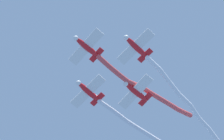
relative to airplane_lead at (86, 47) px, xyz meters
name	(u,v)px	position (x,y,z in m)	size (l,w,h in m)	color
airplane_lead	(86,47)	(0.00, 0.00, 0.00)	(5.68, 7.51, 1.85)	red
smoke_trail_lead	(145,89)	(12.43, -2.85, 0.76)	(20.31, 6.33, 2.90)	#DB4C4C
airplane_left_wing	(136,47)	(5.00, -6.56, -0.40)	(5.63, 7.48, 1.85)	red
smoke_trail_left_wing	(189,106)	(19.05, -7.35, -0.93)	(23.52, 1.41, 2.36)	white
airplane_right_wing	(88,91)	(6.55, 4.99, 0.30)	(5.63, 7.48, 1.85)	red
smoke_trail_right_wing	(165,140)	(22.08, -0.16, -0.57)	(25.24, 12.93, 2.33)	white
airplane_slot	(136,92)	(11.55, -1.55, -0.20)	(5.69, 7.51, 1.85)	red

